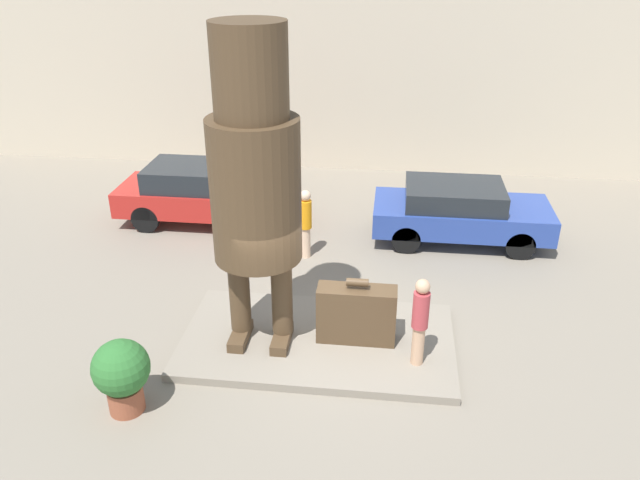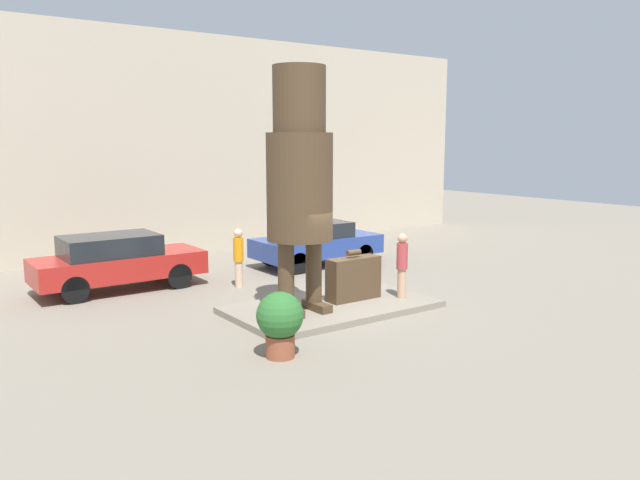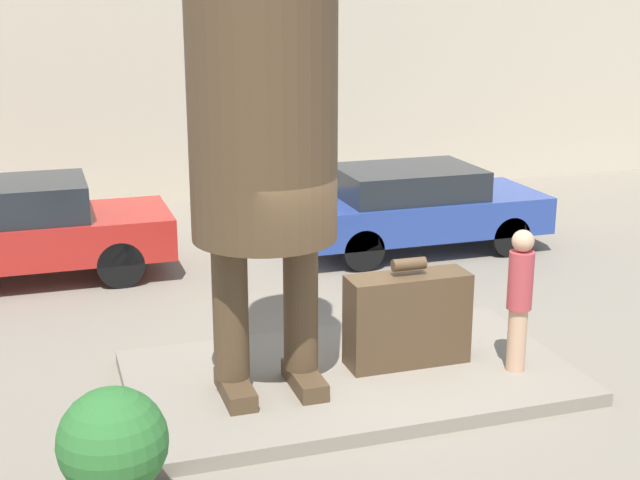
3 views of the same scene
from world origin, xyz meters
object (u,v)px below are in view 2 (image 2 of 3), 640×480
tourist (402,263)px  parked_car_blue (316,242)px  statue_figure (300,171)px  giant_suitcase (353,278)px  worker_hivis (238,255)px  parked_car_red (117,261)px  planter_pot (280,320)px

tourist → parked_car_blue: bearing=78.4°
statue_figure → giant_suitcase: statue_figure is taller
parked_car_blue → worker_hivis: (-3.58, -1.33, 0.13)m
parked_car_blue → statue_figure: bearing=-128.5°
giant_suitcase → tourist: 1.29m
parked_car_red → planter_pot: (0.78, -7.19, -0.10)m
tourist → parked_car_blue: tourist is taller
parked_car_blue → tourist: bearing=-101.6°
giant_suitcase → worker_hivis: (-1.40, 3.39, 0.22)m
parked_car_red → statue_figure: bearing=-63.6°
giant_suitcase → planter_pot: bearing=-148.5°
giant_suitcase → parked_car_red: 6.61m
parked_car_blue → planter_pot: 8.91m
planter_pot → giant_suitcase: bearing=31.5°
statue_figure → parked_car_red: statue_figure is taller
statue_figure → giant_suitcase: bearing=5.4°
parked_car_blue → worker_hivis: bearing=-159.6°
statue_figure → giant_suitcase: size_ratio=3.92×
planter_pot → worker_hivis: worker_hivis is taller
parked_car_red → parked_car_blue: 6.47m
tourist → statue_figure: bearing=171.6°
planter_pot → worker_hivis: size_ratio=0.76×
statue_figure → planter_pot: size_ratio=4.37×
worker_hivis → statue_figure: bearing=-94.9°
statue_figure → planter_pot: 3.78m
planter_pot → statue_figure: bearing=47.9°
giant_suitcase → tourist: tourist is taller
planter_pot → parked_car_blue: bearing=50.4°
parked_car_blue → planter_pot: (-5.68, -6.86, -0.06)m
worker_hivis → planter_pot: bearing=-110.8°
parked_car_blue → planter_pot: bearing=-129.6°
giant_suitcase → worker_hivis: bearing=112.5°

